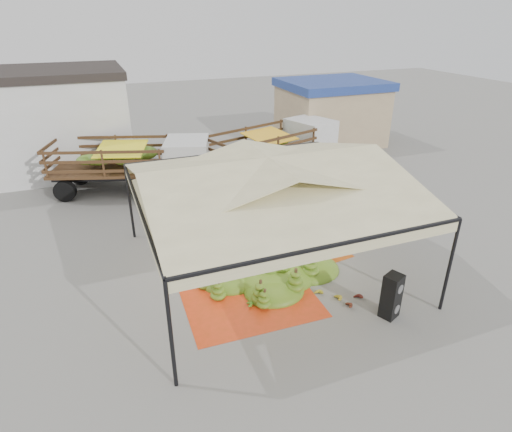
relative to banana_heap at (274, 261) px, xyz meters
name	(u,v)px	position (x,y,z in m)	size (l,w,h in m)	color
ground	(266,268)	(-0.07, 0.47, -0.54)	(90.00, 90.00, 0.00)	slate
canopy_tent	(267,179)	(-0.07, 0.47, 2.76)	(8.10, 8.10, 4.00)	black
building_tan	(331,112)	(9.93, 13.47, 1.54)	(6.30, 5.30, 4.10)	tan
tarp_left	(247,294)	(-1.23, -0.72, -0.53)	(4.01, 3.82, 0.01)	red
tarp_right	(281,245)	(1.07, 1.71, -0.53)	(3.81, 4.00, 0.01)	#CC5A13
banana_heap	(274,261)	(0.00, 0.00, 0.00)	(5.03, 4.13, 1.08)	#527418
hand_yellow_a	(336,297)	(1.23, -2.03, -0.43)	(0.47, 0.38, 0.21)	#B68A24
hand_yellow_b	(318,293)	(0.85, -1.60, -0.45)	(0.40, 0.33, 0.18)	gold
hand_red_a	(347,305)	(1.36, -2.46, -0.44)	(0.42, 0.34, 0.19)	#592514
hand_red_b	(358,297)	(1.89, -2.24, -0.45)	(0.39, 0.32, 0.18)	#541813
hand_green	(247,304)	(-1.44, -1.32, -0.45)	(0.40, 0.33, 0.18)	#3C841B
hanging_bunches	(277,187)	(0.68, 1.32, 2.08)	(4.74, 0.24, 0.20)	#4E861C
speaker_stack	(391,296)	(2.28, -3.23, 0.16)	(0.64, 0.60, 1.40)	black
banana_leaves	(215,272)	(-1.81, 0.84, -0.54)	(0.96, 1.36, 3.70)	#35761F
vendor	(235,206)	(-0.05, 3.89, 0.38)	(0.67, 0.44, 1.84)	gray
truck_left	(137,160)	(-3.17, 9.31, 1.04)	(7.87, 4.75, 2.56)	#53341B
truck_right	(279,145)	(4.32, 9.28, 1.04)	(7.90, 4.80, 2.57)	#462C17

